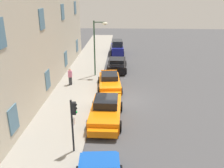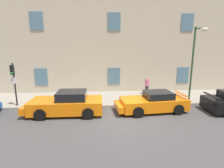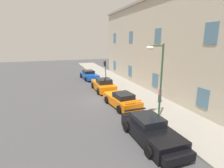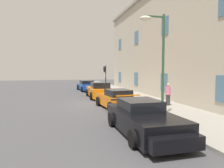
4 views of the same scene
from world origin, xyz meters
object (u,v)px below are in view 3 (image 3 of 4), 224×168
sportscar_yellow_flank (103,85)px  sportscar_white_middle (121,100)px  traffic_light (105,67)px  street_lamp (157,68)px  pedestrian_admiring (160,94)px  sportscar_red_lead (90,75)px  sportscar_tail_end (152,132)px

sportscar_yellow_flank → sportscar_white_middle: 5.67m
traffic_light → street_lamp: bearing=-0.3°
sportscar_white_middle → street_lamp: size_ratio=0.88×
traffic_light → street_lamp: street_lamp is taller
sportscar_yellow_flank → traffic_light: bearing=158.9°
sportscar_yellow_flank → traffic_light: traffic_light is taller
sportscar_yellow_flank → pedestrian_admiring: (6.36, 3.73, 0.28)m
sportscar_yellow_flank → street_lamp: bearing=8.2°
sportscar_red_lead → sportscar_white_middle: 12.40m
sportscar_yellow_flank → pedestrian_admiring: pedestrian_admiring is taller
sportscar_red_lead → sportscar_tail_end: sportscar_tail_end is taller
traffic_light → pedestrian_admiring: bearing=13.2°
traffic_light → pedestrian_admiring: (9.97, 2.34, -1.28)m
sportscar_yellow_flank → pedestrian_admiring: size_ratio=3.16×
sportscar_tail_end → traffic_light: bearing=173.3°
traffic_light → street_lamp: (12.78, -0.06, 1.75)m
sportscar_white_middle → street_lamp: 5.01m
sportscar_red_lead → traffic_light: bearing=27.0°
sportscar_yellow_flank → sportscar_white_middle: bearing=0.6°
sportscar_yellow_flank → street_lamp: street_lamp is taller
sportscar_tail_end → sportscar_red_lead: bearing=179.3°
sportscar_tail_end → sportscar_yellow_flank: bearing=177.9°
sportscar_yellow_flank → sportscar_tail_end: bearing=-2.1°
sportscar_yellow_flank → traffic_light: (-3.60, 1.39, 1.56)m
sportscar_yellow_flank → sportscar_tail_end: (11.73, -0.42, -0.05)m
sportscar_red_lead → street_lamp: 16.32m
sportscar_tail_end → traffic_light: traffic_light is taller
sportscar_white_middle → sportscar_tail_end: bearing=-4.5°
sportscar_tail_end → street_lamp: size_ratio=0.90×
sportscar_tail_end → traffic_light: size_ratio=1.63×
sportscar_white_middle → traffic_light: (-9.27, 1.33, 1.61)m
sportscar_tail_end → street_lamp: (-2.55, 1.75, 3.35)m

